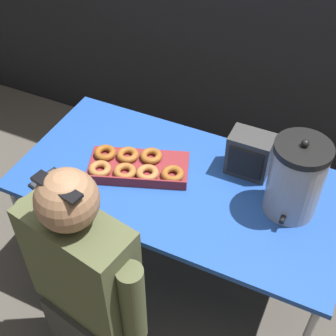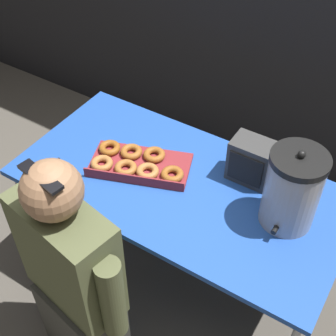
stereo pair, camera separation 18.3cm
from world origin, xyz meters
name	(u,v)px [view 1 (the left image)]	position (x,y,z in m)	size (l,w,h in m)	color
ground_plane	(178,273)	(0.00, 0.00, 0.00)	(12.00, 12.00, 0.00)	#4C473F
folding_table	(181,188)	(0.00, 0.00, 0.69)	(1.50, 0.76, 0.73)	#1E479E
donut_box	(135,166)	(-0.23, -0.02, 0.76)	(0.52, 0.39, 0.05)	maroon
coffee_urn	(296,179)	(0.48, 0.06, 0.91)	(0.23, 0.26, 0.38)	#939399
cell_phone	(46,179)	(-0.56, -0.25, 0.74)	(0.10, 0.16, 0.01)	black
space_heater	(250,154)	(0.25, 0.20, 0.84)	(0.19, 0.14, 0.21)	#333333
person_seated	(87,289)	(-0.15, -0.58, 0.59)	(0.58, 0.30, 1.23)	#33332D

